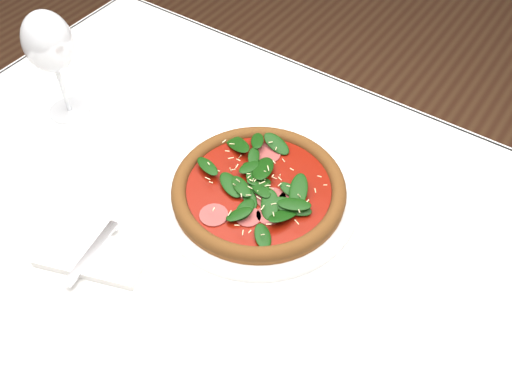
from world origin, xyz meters
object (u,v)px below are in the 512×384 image
Objects in this scene: wine_glass at (49,44)px; plate at (259,195)px; pizza at (259,187)px; napkin at (93,256)px.

plate is at bearing 3.28° from wine_glass.
pizza is at bearing 104.04° from plate.
pizza reaches higher than plate.
plate is 2.03× the size of napkin.
napkin is (0.28, -0.21, -0.14)m from wine_glass.
wine_glass reaches higher than plate.
napkin is at bearing -119.89° from plate.
napkin is at bearing -119.89° from pizza.
wine_glass is 1.30× the size of napkin.
pizza reaches higher than napkin.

